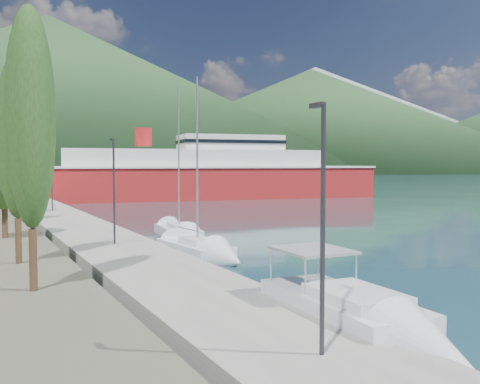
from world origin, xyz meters
TOP-DOWN VIEW (x-y plane):
  - ground at (0.00, 120.00)m, footprint 1400.00×1400.00m
  - quay at (-9.00, 26.00)m, footprint 5.00×88.00m
  - hills_far at (138.59, 618.73)m, footprint 1480.00×900.00m
  - hills_near at (98.04, 372.50)m, footprint 1010.00×520.00m
  - lamp_posts at (-9.00, 13.78)m, footprint 0.15×45.12m
  - motor_cruiser at (-6.11, -6.24)m, footprint 2.87×8.79m
  - sailboat_near at (-4.28, 9.30)m, footprint 3.17×8.13m
  - sailboat_mid at (-2.66, 17.36)m, footprint 2.97×8.57m
  - ferry at (15.65, 59.46)m, footprint 58.75×20.92m

SIDE VIEW (x-z plane):
  - ground at x=0.00m, z-range 0.00..0.00m
  - sailboat_mid at x=-2.66m, z-range -5.75..6.34m
  - sailboat_near at x=-4.28m, z-range -5.39..6.00m
  - quay at x=-9.00m, z-range 0.00..0.80m
  - motor_cruiser at x=-6.11m, z-range -1.08..2.13m
  - ferry at x=15.65m, z-range -2.24..9.20m
  - lamp_posts at x=-9.00m, z-range 1.05..7.11m
  - hills_near at x=98.04m, z-range -8.32..106.68m
  - hills_far at x=138.59m, z-range -12.61..167.39m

